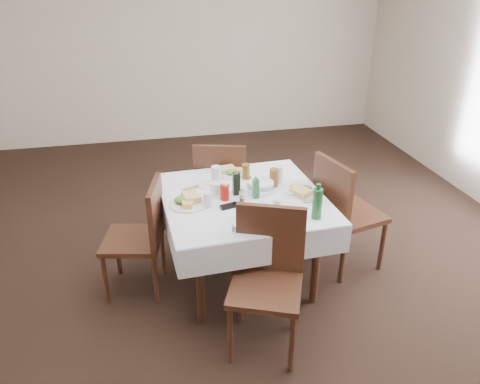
% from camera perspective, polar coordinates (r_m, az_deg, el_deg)
% --- Properties ---
extents(ground_plane, '(7.00, 7.00, 0.00)m').
position_cam_1_polar(ground_plane, '(4.07, -2.16, -9.72)').
color(ground_plane, black).
extents(room_shell, '(6.04, 7.04, 2.80)m').
position_cam_1_polar(room_shell, '(3.36, -2.67, 14.59)').
color(room_shell, beige).
rests_on(room_shell, ground).
extents(dining_table, '(1.28, 1.28, 0.76)m').
position_cam_1_polar(dining_table, '(3.65, 0.44, -1.75)').
color(dining_table, '#321810').
rests_on(dining_table, ground).
extents(chair_north, '(0.57, 0.57, 0.97)m').
position_cam_1_polar(chair_north, '(4.31, -2.35, 1.04)').
color(chair_north, '#321810').
rests_on(chair_north, ground).
extents(chair_south, '(0.60, 0.60, 0.98)m').
position_cam_1_polar(chair_south, '(3.14, 3.40, -9.43)').
color(chair_south, '#321810').
rests_on(chair_south, ground).
extents(chair_east, '(0.58, 0.58, 1.01)m').
position_cam_1_polar(chair_east, '(3.93, 12.29, -1.87)').
color(chair_east, '#321810').
rests_on(chair_east, ground).
extents(chair_west, '(0.53, 0.53, 0.93)m').
position_cam_1_polar(chair_west, '(3.68, -11.68, -4.70)').
color(chair_west, '#321810').
rests_on(chair_west, ground).
extents(meal_north, '(0.24, 0.24, 0.05)m').
position_cam_1_polar(meal_north, '(3.99, -1.13, 2.54)').
color(meal_north, white).
rests_on(meal_north, dining_table).
extents(meal_south, '(0.31, 0.31, 0.07)m').
position_cam_1_polar(meal_south, '(3.25, 1.75, -3.30)').
color(meal_south, white).
rests_on(meal_south, dining_table).
extents(meal_east, '(0.28, 0.28, 0.06)m').
position_cam_1_polar(meal_east, '(3.66, 7.46, 0.07)').
color(meal_east, white).
rests_on(meal_east, dining_table).
extents(meal_west, '(0.29, 0.29, 0.06)m').
position_cam_1_polar(meal_west, '(3.51, -6.36, -1.08)').
color(meal_west, white).
rests_on(meal_west, dining_table).
extents(side_plate_a, '(0.16, 0.16, 0.01)m').
position_cam_1_polar(side_plate_a, '(3.79, -3.95, 0.87)').
color(side_plate_a, white).
rests_on(side_plate_a, dining_table).
extents(side_plate_b, '(0.16, 0.16, 0.01)m').
position_cam_1_polar(side_plate_b, '(3.50, 6.49, -1.51)').
color(side_plate_b, white).
rests_on(side_plate_b, dining_table).
extents(water_n, '(0.08, 0.08, 0.15)m').
position_cam_1_polar(water_n, '(3.79, -2.91, 2.08)').
color(water_n, silver).
rests_on(water_n, dining_table).
extents(water_s, '(0.06, 0.06, 0.11)m').
position_cam_1_polar(water_s, '(3.35, 4.56, -1.76)').
color(water_s, silver).
rests_on(water_s, dining_table).
extents(water_e, '(0.08, 0.08, 0.14)m').
position_cam_1_polar(water_e, '(3.82, 4.67, 2.16)').
color(water_e, silver).
rests_on(water_e, dining_table).
extents(water_w, '(0.06, 0.06, 0.11)m').
position_cam_1_polar(water_w, '(3.44, -3.99, -0.97)').
color(water_w, silver).
rests_on(water_w, dining_table).
extents(iced_tea_a, '(0.06, 0.06, 0.13)m').
position_cam_1_polar(iced_tea_a, '(3.88, 0.75, 2.53)').
color(iced_tea_a, brown).
rests_on(iced_tea_a, dining_table).
extents(iced_tea_b, '(0.07, 0.07, 0.15)m').
position_cam_1_polar(iced_tea_b, '(3.76, 4.15, 1.77)').
color(iced_tea_b, brown).
rests_on(iced_tea_b, dining_table).
extents(bread_basket, '(0.22, 0.22, 0.07)m').
position_cam_1_polar(bread_basket, '(3.69, 2.57, 0.69)').
color(bread_basket, silver).
rests_on(bread_basket, dining_table).
extents(oil_cruet_dark, '(0.05, 0.05, 0.23)m').
position_cam_1_polar(oil_cruet_dark, '(3.60, -0.48, 1.16)').
color(oil_cruet_dark, black).
rests_on(oil_cruet_dark, dining_table).
extents(oil_cruet_green, '(0.05, 0.05, 0.20)m').
position_cam_1_polar(oil_cruet_green, '(3.56, 1.92, 0.52)').
color(oil_cruet_green, '#226632').
rests_on(oil_cruet_green, dining_table).
extents(ketchup_bottle, '(0.07, 0.07, 0.15)m').
position_cam_1_polar(ketchup_bottle, '(3.53, -1.87, 0.08)').
color(ketchup_bottle, '#A7170E').
rests_on(ketchup_bottle, dining_table).
extents(salt_shaker, '(0.04, 0.04, 0.08)m').
position_cam_1_polar(salt_shaker, '(3.53, 0.19, -0.40)').
color(salt_shaker, white).
rests_on(salt_shaker, dining_table).
extents(pepper_shaker, '(0.03, 0.03, 0.07)m').
position_cam_1_polar(pepper_shaker, '(3.47, 0.22, -1.05)').
color(pepper_shaker, '#3E3222').
rests_on(pepper_shaker, dining_table).
extents(coffee_mug, '(0.15, 0.14, 0.10)m').
position_cam_1_polar(coffee_mug, '(3.62, -2.95, 0.32)').
color(coffee_mug, white).
rests_on(coffee_mug, dining_table).
extents(sunglasses, '(0.14, 0.08, 0.03)m').
position_cam_1_polar(sunglasses, '(3.44, -1.33, -1.71)').
color(sunglasses, black).
rests_on(sunglasses, dining_table).
extents(green_bottle, '(0.07, 0.07, 0.26)m').
position_cam_1_polar(green_bottle, '(3.30, 9.40, -1.34)').
color(green_bottle, '#226632').
rests_on(green_bottle, dining_table).
extents(sugar_caddy, '(0.09, 0.06, 0.04)m').
position_cam_1_polar(sugar_caddy, '(3.62, 6.40, -0.24)').
color(sugar_caddy, white).
rests_on(sugar_caddy, dining_table).
extents(cutlery_n, '(0.06, 0.20, 0.01)m').
position_cam_1_polar(cutlery_n, '(3.95, 0.85, 2.02)').
color(cutlery_n, silver).
rests_on(cutlery_n, dining_table).
extents(cutlery_s, '(0.09, 0.21, 0.01)m').
position_cam_1_polar(cutlery_s, '(3.22, -0.52, -4.02)').
color(cutlery_s, silver).
rests_on(cutlery_s, dining_table).
extents(cutlery_e, '(0.20, 0.07, 0.01)m').
position_cam_1_polar(cutlery_e, '(3.54, 7.50, -1.24)').
color(cutlery_e, silver).
rests_on(cutlery_e, dining_table).
extents(cutlery_w, '(0.16, 0.09, 0.01)m').
position_cam_1_polar(cutlery_w, '(3.75, -5.91, 0.47)').
color(cutlery_w, silver).
rests_on(cutlery_w, dining_table).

